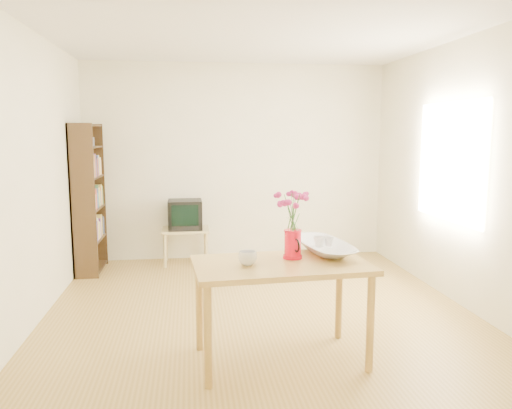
{
  "coord_description": "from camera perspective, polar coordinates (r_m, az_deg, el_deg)",
  "views": [
    {
      "loc": [
        -0.63,
        -4.44,
        1.69
      ],
      "look_at": [
        0.0,
        0.3,
        1.0
      ],
      "focal_mm": 35.0,
      "sensor_mm": 36.0,
      "label": 1
    }
  ],
  "objects": [
    {
      "name": "room",
      "position": [
        4.51,
        0.87,
        3.27
      ],
      "size": [
        4.5,
        4.5,
        4.5
      ],
      "color": "olive",
      "rests_on": "ground"
    },
    {
      "name": "table",
      "position": [
        3.69,
        2.88,
        -8.03
      ],
      "size": [
        1.32,
        0.82,
        0.75
      ],
      "rotation": [
        0.0,
        0.0,
        0.07
      ],
      "color": "#A77F39",
      "rests_on": "ground"
    },
    {
      "name": "tv_stand",
      "position": [
        6.54,
        -8.06,
        -3.38
      ],
      "size": [
        0.6,
        0.45,
        0.46
      ],
      "color": "tan",
      "rests_on": "ground"
    },
    {
      "name": "bookshelf",
      "position": [
        6.37,
        -18.53,
        0.1
      ],
      "size": [
        0.28,
        0.7,
        1.8
      ],
      "color": "black",
      "rests_on": "ground"
    },
    {
      "name": "pitcher",
      "position": [
        3.77,
        4.21,
        -4.66
      ],
      "size": [
        0.15,
        0.22,
        0.22
      ],
      "rotation": [
        0.0,
        0.0,
        0.18
      ],
      "color": "red",
      "rests_on": "table"
    },
    {
      "name": "flowers",
      "position": [
        3.72,
        4.25,
        -0.36
      ],
      "size": [
        0.25,
        0.25,
        0.36
      ],
      "primitive_type": null,
      "color": "#C32D7B",
      "rests_on": "pitcher"
    },
    {
      "name": "mug",
      "position": [
        3.58,
        -0.96,
        -6.16
      ],
      "size": [
        0.16,
        0.16,
        0.1
      ],
      "primitive_type": "imported",
      "rotation": [
        0.0,
        0.0,
        3.43
      ],
      "color": "white",
      "rests_on": "table"
    },
    {
      "name": "bowl",
      "position": [
        3.96,
        7.81,
        -2.02
      ],
      "size": [
        0.57,
        0.57,
        0.48
      ],
      "primitive_type": "imported",
      "rotation": [
        0.0,
        0.0,
        0.13
      ],
      "color": "white",
      "rests_on": "table"
    },
    {
      "name": "teacup_a",
      "position": [
        3.95,
        7.24,
        -2.66
      ],
      "size": [
        0.11,
        0.11,
        0.07
      ],
      "primitive_type": "imported",
      "rotation": [
        0.0,
        0.0,
        0.88
      ],
      "color": "white",
      "rests_on": "bowl"
    },
    {
      "name": "teacup_b",
      "position": [
        4.0,
        8.34,
        -2.65
      ],
      "size": [
        0.07,
        0.07,
        0.06
      ],
      "primitive_type": "imported",
      "rotation": [
        0.0,
        0.0,
        1.68
      ],
      "color": "white",
      "rests_on": "bowl"
    },
    {
      "name": "television",
      "position": [
        6.51,
        -8.1,
        -1.07
      ],
      "size": [
        0.43,
        0.41,
        0.37
      ],
      "rotation": [
        0.0,
        0.0,
        0.01
      ],
      "color": "black",
      "rests_on": "tv_stand"
    }
  ]
}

